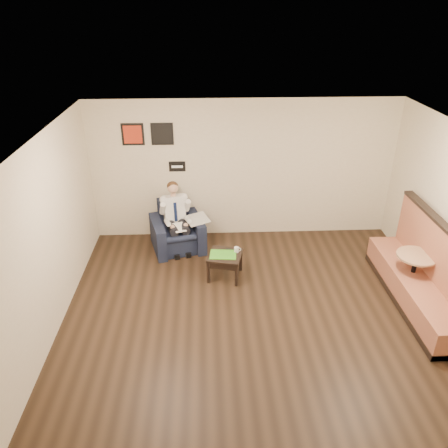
{
  "coord_description": "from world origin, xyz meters",
  "views": [
    {
      "loc": [
        -0.74,
        -5.13,
        4.42
      ],
      "look_at": [
        -0.46,
        1.2,
        1.14
      ],
      "focal_mm": 35.0,
      "sensor_mm": 36.0,
      "label": 1
    }
  ],
  "objects_px": {
    "seated_man": "(178,222)",
    "green_folder": "(223,255)",
    "armchair": "(177,227)",
    "side_table": "(225,265)",
    "banquette": "(420,266)",
    "cafe_table": "(412,275)",
    "smartphone": "(229,250)",
    "coffee_mug": "(236,250)"
  },
  "relations": [
    {
      "from": "side_table",
      "to": "smartphone",
      "type": "distance_m",
      "value": 0.29
    },
    {
      "from": "green_folder",
      "to": "coffee_mug",
      "type": "height_order",
      "value": "coffee_mug"
    },
    {
      "from": "coffee_mug",
      "to": "smartphone",
      "type": "bearing_deg",
      "value": 149.67
    },
    {
      "from": "side_table",
      "to": "banquette",
      "type": "xyz_separation_m",
      "value": [
        3.03,
        -0.86,
        0.46
      ]
    },
    {
      "from": "armchair",
      "to": "side_table",
      "type": "bearing_deg",
      "value": -64.78
    },
    {
      "from": "side_table",
      "to": "green_folder",
      "type": "height_order",
      "value": "green_folder"
    },
    {
      "from": "coffee_mug",
      "to": "smartphone",
      "type": "height_order",
      "value": "coffee_mug"
    },
    {
      "from": "green_folder",
      "to": "coffee_mug",
      "type": "bearing_deg",
      "value": 20.47
    },
    {
      "from": "green_folder",
      "to": "cafe_table",
      "type": "distance_m",
      "value": 3.15
    },
    {
      "from": "armchair",
      "to": "green_folder",
      "type": "xyz_separation_m",
      "value": [
        0.85,
        -1.06,
        0.0
      ]
    },
    {
      "from": "smartphone",
      "to": "banquette",
      "type": "xyz_separation_m",
      "value": [
        2.94,
        -1.0,
        0.23
      ]
    },
    {
      "from": "armchair",
      "to": "banquette",
      "type": "height_order",
      "value": "banquette"
    },
    {
      "from": "seated_man",
      "to": "coffee_mug",
      "type": "height_order",
      "value": "seated_man"
    },
    {
      "from": "cafe_table",
      "to": "banquette",
      "type": "bearing_deg",
      "value": -93.36
    },
    {
      "from": "seated_man",
      "to": "green_folder",
      "type": "bearing_deg",
      "value": -64.01
    },
    {
      "from": "armchair",
      "to": "banquette",
      "type": "distance_m",
      "value": 4.36
    },
    {
      "from": "seated_man",
      "to": "smartphone",
      "type": "height_order",
      "value": "seated_man"
    },
    {
      "from": "cafe_table",
      "to": "side_table",
      "type": "bearing_deg",
      "value": 167.25
    },
    {
      "from": "coffee_mug",
      "to": "banquette",
      "type": "relative_size",
      "value": 0.04
    },
    {
      "from": "banquette",
      "to": "cafe_table",
      "type": "xyz_separation_m",
      "value": [
        0.01,
        0.17,
        -0.3
      ]
    },
    {
      "from": "armchair",
      "to": "banquette",
      "type": "bearing_deg",
      "value": -40.85
    },
    {
      "from": "coffee_mug",
      "to": "banquette",
      "type": "distance_m",
      "value": 2.98
    },
    {
      "from": "coffee_mug",
      "to": "banquette",
      "type": "xyz_separation_m",
      "value": [
        2.82,
        -0.93,
        0.18
      ]
    },
    {
      "from": "smartphone",
      "to": "seated_man",
      "type": "bearing_deg",
      "value": 163.14
    },
    {
      "from": "side_table",
      "to": "green_folder",
      "type": "xyz_separation_m",
      "value": [
        -0.03,
        -0.01,
        0.23
      ]
    },
    {
      "from": "side_table",
      "to": "cafe_table",
      "type": "height_order",
      "value": "cafe_table"
    },
    {
      "from": "side_table",
      "to": "cafe_table",
      "type": "bearing_deg",
      "value": -12.75
    },
    {
      "from": "armchair",
      "to": "side_table",
      "type": "xyz_separation_m",
      "value": [
        0.88,
        -1.05,
        -0.23
      ]
    },
    {
      "from": "side_table",
      "to": "banquette",
      "type": "distance_m",
      "value": 3.18
    },
    {
      "from": "seated_man",
      "to": "banquette",
      "type": "bearing_deg",
      "value": -39.63
    },
    {
      "from": "coffee_mug",
      "to": "smartphone",
      "type": "xyz_separation_m",
      "value": [
        -0.12,
        0.07,
        -0.04
      ]
    },
    {
      "from": "green_folder",
      "to": "banquette",
      "type": "relative_size",
      "value": 0.17
    },
    {
      "from": "banquette",
      "to": "cafe_table",
      "type": "height_order",
      "value": "banquette"
    },
    {
      "from": "side_table",
      "to": "smartphone",
      "type": "xyz_separation_m",
      "value": [
        0.09,
        0.15,
        0.23
      ]
    },
    {
      "from": "armchair",
      "to": "coffee_mug",
      "type": "height_order",
      "value": "armchair"
    },
    {
      "from": "green_folder",
      "to": "coffee_mug",
      "type": "xyz_separation_m",
      "value": [
        0.24,
        0.09,
        0.04
      ]
    },
    {
      "from": "armchair",
      "to": "banquette",
      "type": "xyz_separation_m",
      "value": [
        3.91,
        -1.91,
        0.22
      ]
    },
    {
      "from": "smartphone",
      "to": "banquette",
      "type": "height_order",
      "value": "banquette"
    },
    {
      "from": "seated_man",
      "to": "smartphone",
      "type": "bearing_deg",
      "value": -54.92
    },
    {
      "from": "green_folder",
      "to": "cafe_table",
      "type": "xyz_separation_m",
      "value": [
        3.07,
        -0.67,
        -0.07
      ]
    },
    {
      "from": "seated_man",
      "to": "banquette",
      "type": "distance_m",
      "value": 4.28
    },
    {
      "from": "coffee_mug",
      "to": "green_folder",
      "type": "bearing_deg",
      "value": -159.53
    }
  ]
}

